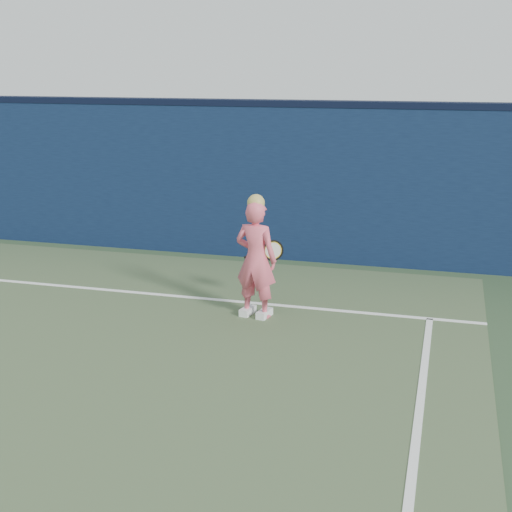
% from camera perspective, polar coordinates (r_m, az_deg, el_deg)
% --- Properties ---
extents(backstop_wall, '(24.00, 0.40, 2.50)m').
position_cam_1_polar(backstop_wall, '(12.53, -8.03, 6.21)').
color(backstop_wall, '#0B1833').
rests_on(backstop_wall, ground).
extents(wall_cap, '(24.00, 0.42, 0.10)m').
position_cam_1_polar(wall_cap, '(12.40, -8.25, 12.15)').
color(wall_cap, black).
rests_on(wall_cap, backstop_wall).
extents(player, '(0.61, 0.46, 1.60)m').
position_cam_1_polar(player, '(9.03, 0.00, -0.23)').
color(player, '#E95A6F').
rests_on(player, ground).
extents(racket, '(0.53, 0.18, 0.29)m').
position_cam_1_polar(racket, '(9.47, 1.21, 0.41)').
color(racket, black).
rests_on(racket, ground).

